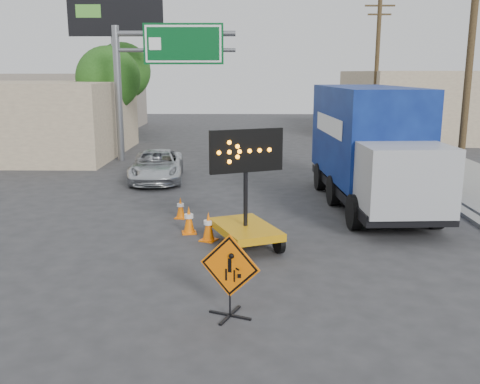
{
  "coord_description": "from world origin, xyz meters",
  "views": [
    {
      "loc": [
        0.11,
        -9.63,
        4.52
      ],
      "look_at": [
        -0.07,
        3.02,
        1.68
      ],
      "focal_mm": 40.0,
      "sensor_mm": 36.0,
      "label": 1
    }
  ],
  "objects_px": {
    "arrow_board": "(245,222)",
    "box_truck": "(370,153)",
    "construction_sign": "(230,274)",
    "pickup_truck": "(157,166)"
  },
  "relations": [
    {
      "from": "construction_sign",
      "to": "pickup_truck",
      "type": "bearing_deg",
      "value": 128.58
    },
    {
      "from": "arrow_board",
      "to": "box_truck",
      "type": "height_order",
      "value": "box_truck"
    },
    {
      "from": "construction_sign",
      "to": "box_truck",
      "type": "bearing_deg",
      "value": 86.03
    },
    {
      "from": "box_truck",
      "to": "construction_sign",
      "type": "bearing_deg",
      "value": -120.34
    },
    {
      "from": "construction_sign",
      "to": "arrow_board",
      "type": "height_order",
      "value": "arrow_board"
    },
    {
      "from": "arrow_board",
      "to": "box_truck",
      "type": "relative_size",
      "value": 0.36
    },
    {
      "from": "construction_sign",
      "to": "pickup_truck",
      "type": "xyz_separation_m",
      "value": [
        -3.52,
        12.93,
        -0.22
      ]
    },
    {
      "from": "pickup_truck",
      "to": "box_truck",
      "type": "relative_size",
      "value": 0.53
    },
    {
      "from": "box_truck",
      "to": "pickup_truck",
      "type": "bearing_deg",
      "value": 149.53
    },
    {
      "from": "construction_sign",
      "to": "arrow_board",
      "type": "xyz_separation_m",
      "value": [
        0.28,
        4.11,
        -0.16
      ]
    }
  ]
}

